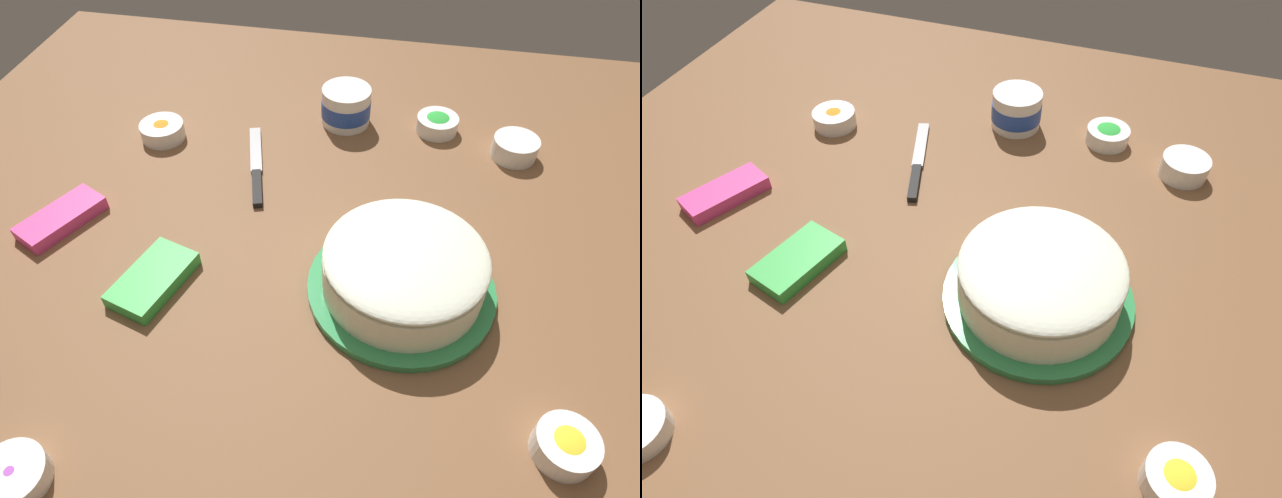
# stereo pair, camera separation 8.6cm
# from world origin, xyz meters

# --- Properties ---
(ground_plane) EXTENTS (1.54, 1.54, 0.00)m
(ground_plane) POSITION_xyz_m (0.00, 0.00, 0.00)
(ground_plane) COLOR brown
(frosted_cake) EXTENTS (0.29, 0.29, 0.10)m
(frosted_cake) POSITION_xyz_m (-0.05, -0.21, 0.05)
(frosted_cake) COLOR #339351
(frosted_cake) RESTS_ON ground_plane
(frosting_tub) EXTENTS (0.10, 0.10, 0.08)m
(frosting_tub) POSITION_xyz_m (0.39, -0.05, 0.04)
(frosting_tub) COLOR white
(frosting_tub) RESTS_ON ground_plane
(spreading_knife) EXTENTS (0.23, 0.09, 0.01)m
(spreading_knife) POSITION_xyz_m (0.18, 0.09, 0.01)
(spreading_knife) COLOR silver
(spreading_knife) RESTS_ON ground_plane
(sprinkle_bowl_green) EXTENTS (0.09, 0.09, 0.04)m
(sprinkle_bowl_green) POSITION_xyz_m (0.39, -0.24, 0.02)
(sprinkle_bowl_green) COLOR white
(sprinkle_bowl_green) RESTS_ON ground_plane
(sprinkle_bowl_yellow) EXTENTS (0.08, 0.08, 0.04)m
(sprinkle_bowl_yellow) POSITION_xyz_m (-0.26, -0.43, 0.02)
(sprinkle_bowl_yellow) COLOR white
(sprinkle_bowl_yellow) RESTS_ON ground_plane
(sprinkle_bowl_blue) EXTENTS (0.09, 0.09, 0.04)m
(sprinkle_bowl_blue) POSITION_xyz_m (0.33, -0.39, 0.02)
(sprinkle_bowl_blue) COLOR white
(sprinkle_bowl_blue) RESTS_ON ground_plane
(sprinkle_bowl_orange) EXTENTS (0.09, 0.09, 0.03)m
(sprinkle_bowl_orange) POSITION_xyz_m (0.26, 0.31, 0.02)
(sprinkle_bowl_orange) COLOR white
(sprinkle_bowl_orange) RESTS_ON ground_plane
(sprinkle_bowl_rainbow) EXTENTS (0.08, 0.08, 0.03)m
(sprinkle_bowl_rainbow) POSITION_xyz_m (-0.43, 0.22, 0.02)
(sprinkle_bowl_rainbow) COLOR white
(sprinkle_bowl_rainbow) RESTS_ON ground_plane
(candy_box_lower) EXTENTS (0.16, 0.12, 0.02)m
(candy_box_lower) POSITION_xyz_m (-0.01, 0.39, 0.01)
(candy_box_lower) COLOR #E53D8E
(candy_box_lower) RESTS_ON ground_plane
(candy_box_upper) EXTENTS (0.16, 0.11, 0.02)m
(candy_box_upper) POSITION_xyz_m (-0.11, 0.18, 0.01)
(candy_box_upper) COLOR green
(candy_box_upper) RESTS_ON ground_plane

